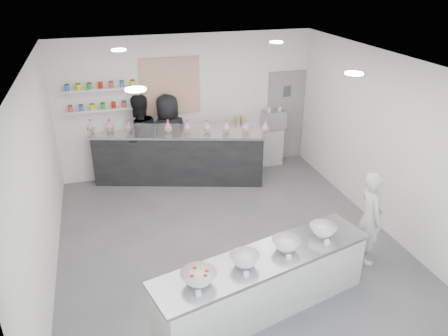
{
  "coord_description": "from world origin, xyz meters",
  "views": [
    {
      "loc": [
        -1.81,
        -5.92,
        4.27
      ],
      "look_at": [
        0.06,
        0.4,
        1.18
      ],
      "focal_mm": 35.0,
      "sensor_mm": 36.0,
      "label": 1
    }
  ],
  "objects_px": {
    "espresso_machine": "(274,120)",
    "woman_prep": "(370,218)",
    "back_bar": "(179,157)",
    "staff_left": "(140,139)",
    "staff_right": "(169,137)",
    "prep_counter": "(264,283)",
    "espresso_ledge": "(257,147)"
  },
  "relations": [
    {
      "from": "espresso_machine",
      "to": "woman_prep",
      "type": "height_order",
      "value": "woman_prep"
    },
    {
      "from": "back_bar",
      "to": "staff_left",
      "type": "distance_m",
      "value": 0.9
    },
    {
      "from": "staff_right",
      "to": "espresso_machine",
      "type": "bearing_deg",
      "value": 169.31
    },
    {
      "from": "back_bar",
      "to": "staff_left",
      "type": "xyz_separation_m",
      "value": [
        -0.77,
        0.25,
        0.39
      ]
    },
    {
      "from": "staff_right",
      "to": "prep_counter",
      "type": "bearing_deg",
      "value": 84.21
    },
    {
      "from": "back_bar",
      "to": "woman_prep",
      "type": "height_order",
      "value": "woman_prep"
    },
    {
      "from": "back_bar",
      "to": "woman_prep",
      "type": "relative_size",
      "value": 2.34
    },
    {
      "from": "prep_counter",
      "to": "woman_prep",
      "type": "relative_size",
      "value": 2.03
    },
    {
      "from": "back_bar",
      "to": "woman_prep",
      "type": "distance_m",
      "value": 4.23
    },
    {
      "from": "prep_counter",
      "to": "espresso_machine",
      "type": "height_order",
      "value": "espresso_machine"
    },
    {
      "from": "prep_counter",
      "to": "staff_left",
      "type": "xyz_separation_m",
      "value": [
        -1.1,
        4.39,
        0.53
      ]
    },
    {
      "from": "espresso_machine",
      "to": "staff_left",
      "type": "bearing_deg",
      "value": -178.9
    },
    {
      "from": "woman_prep",
      "to": "staff_left",
      "type": "bearing_deg",
      "value": 49.0
    },
    {
      "from": "espresso_ledge",
      "to": "woman_prep",
      "type": "distance_m",
      "value": 3.91
    },
    {
      "from": "prep_counter",
      "to": "staff_right",
      "type": "xyz_separation_m",
      "value": [
        -0.48,
        4.39,
        0.51
      ]
    },
    {
      "from": "back_bar",
      "to": "espresso_machine",
      "type": "relative_size",
      "value": 7.18
    },
    {
      "from": "woman_prep",
      "to": "staff_left",
      "type": "relative_size",
      "value": 0.8
    },
    {
      "from": "espresso_machine",
      "to": "staff_left",
      "type": "distance_m",
      "value": 3.04
    },
    {
      "from": "espresso_ledge",
      "to": "espresso_machine",
      "type": "distance_m",
      "value": 0.74
    },
    {
      "from": "back_bar",
      "to": "staff_left",
      "type": "height_order",
      "value": "staff_left"
    },
    {
      "from": "espresso_machine",
      "to": "staff_right",
      "type": "relative_size",
      "value": 0.27
    },
    {
      "from": "espresso_machine",
      "to": "woman_prep",
      "type": "xyz_separation_m",
      "value": [
        -0.0,
        -3.87,
        -0.31
      ]
    },
    {
      "from": "espresso_ledge",
      "to": "espresso_machine",
      "type": "height_order",
      "value": "espresso_machine"
    },
    {
      "from": "back_bar",
      "to": "espresso_machine",
      "type": "bearing_deg",
      "value": 25.14
    },
    {
      "from": "espresso_machine",
      "to": "back_bar",
      "type": "bearing_deg",
      "value": -172.24
    },
    {
      "from": "staff_left",
      "to": "staff_right",
      "type": "bearing_deg",
      "value": 160.06
    },
    {
      "from": "espresso_ledge",
      "to": "woman_prep",
      "type": "height_order",
      "value": "woman_prep"
    },
    {
      "from": "woman_prep",
      "to": "staff_right",
      "type": "xyz_separation_m",
      "value": [
        -2.41,
        3.82,
        0.17
      ]
    },
    {
      "from": "back_bar",
      "to": "espresso_machine",
      "type": "height_order",
      "value": "espresso_machine"
    },
    {
      "from": "staff_right",
      "to": "staff_left",
      "type": "bearing_deg",
      "value": -12.07
    },
    {
      "from": "espresso_machine",
      "to": "staff_left",
      "type": "height_order",
      "value": "staff_left"
    },
    {
      "from": "staff_left",
      "to": "espresso_machine",
      "type": "bearing_deg",
      "value": 161.16
    }
  ]
}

